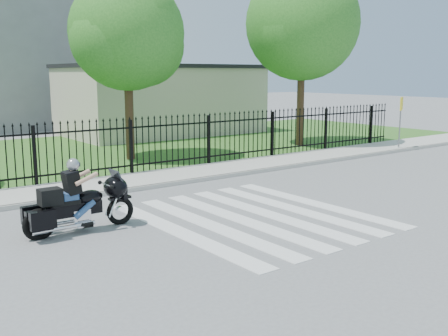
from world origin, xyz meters
TOP-DOWN VIEW (x-y plane):
  - ground at (0.00, 0.00)m, footprint 120.00×120.00m
  - crosswalk at (0.00, 0.00)m, footprint 5.00×5.50m
  - sidewalk at (0.00, 5.00)m, footprint 40.00×2.00m
  - curb at (0.00, 4.00)m, footprint 40.00×0.12m
  - grass_strip at (0.00, 12.00)m, footprint 40.00×12.00m
  - iron_fence at (0.00, 6.00)m, footprint 26.00×0.04m
  - tree_mid at (1.50, 9.00)m, footprint 4.20×4.20m
  - tree_right at (9.50, 8.00)m, footprint 5.00×5.00m
  - building_low at (7.00, 16.00)m, footprint 10.00×6.00m
  - building_low_roof at (7.00, 16.00)m, footprint 10.20×6.20m
  - motorcycle_rider at (-3.64, 1.30)m, footprint 2.38×0.70m
  - traffic_sign at (11.70, 4.29)m, footprint 0.44×0.23m

SIDE VIEW (x-z plane):
  - ground at x=0.00m, z-range 0.00..0.00m
  - crosswalk at x=0.00m, z-range 0.00..0.01m
  - grass_strip at x=0.00m, z-range 0.00..0.02m
  - sidewalk at x=0.00m, z-range 0.00..0.12m
  - curb at x=0.00m, z-range 0.00..0.12m
  - motorcycle_rider at x=-3.64m, z-range -0.14..1.43m
  - iron_fence at x=0.00m, z-range 0.00..1.80m
  - traffic_sign at x=11.70m, z-range 0.58..2.71m
  - building_low at x=7.00m, z-range 0.00..3.50m
  - building_low_roof at x=7.00m, z-range 3.50..3.70m
  - tree_mid at x=1.50m, z-range 1.28..8.06m
  - tree_right at x=9.50m, z-range 1.44..9.34m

